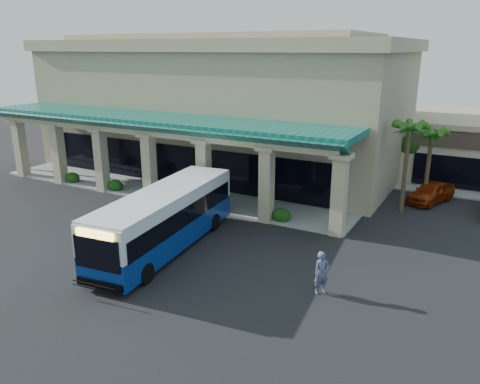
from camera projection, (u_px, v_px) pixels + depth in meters
The scene contains 10 objects.
ground at pixel (199, 247), 25.27m from camera, with size 110.00×110.00×0.00m, color black.
main_building at pixel (222, 103), 40.67m from camera, with size 30.80×14.80×11.35m, color tan, non-canonical shape.
arcade at pixel (158, 155), 33.80m from camera, with size 30.00×6.20×5.70m, color #0E5449, non-canonical shape.
palm_0 at pixel (406, 163), 29.61m from camera, with size 2.40×2.40×6.60m, color #265817, non-canonical shape.
palm_1 at pixel (429, 161), 31.78m from camera, with size 2.40×2.40×5.80m, color #265817, non-canonical shape.
palm_2 at pixel (21, 135), 40.13m from camera, with size 2.40×2.40×6.20m, color #265817, non-canonical shape.
broadleaf_tree at pixel (410, 152), 37.04m from camera, with size 2.60×2.60×4.81m, color #133A0D, non-canonical shape.
transit_bus at pixel (166, 220), 24.60m from camera, with size 2.67×11.48×3.21m, color navy, non-canonical shape.
pedestrian at pixel (322, 273), 20.21m from camera, with size 0.71×0.46×1.93m, color #4F5576.
car_silver at pixel (431, 192), 32.32m from camera, with size 1.70×4.24×1.44m, color #942A0A.
Camera 1 is at (13.12, -19.35, 10.27)m, focal length 35.00 mm.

